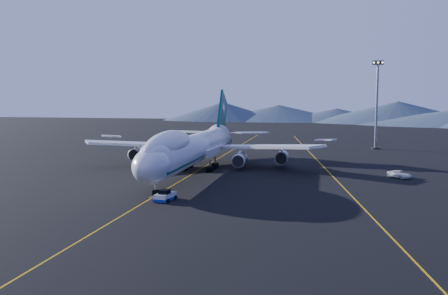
% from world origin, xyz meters
% --- Properties ---
extents(ground, '(500.00, 500.00, 0.00)m').
position_xyz_m(ground, '(0.00, 0.00, 0.00)').
color(ground, black).
rests_on(ground, ground).
extents(taxiway_line_main, '(0.25, 220.00, 0.01)m').
position_xyz_m(taxiway_line_main, '(0.00, 0.00, 0.01)').
color(taxiway_line_main, '#D0930C').
rests_on(taxiway_line_main, ground).
extents(taxiway_line_side, '(28.08, 198.09, 0.01)m').
position_xyz_m(taxiway_line_side, '(30.00, 10.00, 0.01)').
color(taxiway_line_side, '#D0930C').
rests_on(taxiway_line_side, ground).
extents(boeing_747, '(59.62, 72.43, 19.37)m').
position_xyz_m(boeing_747, '(0.00, 0.03, 5.81)').
color(boeing_747, silver).
rests_on(boeing_747, ground).
extents(pushback_tug, '(3.19, 4.93, 2.02)m').
position_xyz_m(pushback_tug, '(3.00, -30.14, 0.64)').
color(pushback_tug, silver).
rests_on(pushback_tug, ground).
extents(service_van, '(5.40, 5.95, 1.54)m').
position_xyz_m(service_van, '(45.34, 2.38, 0.77)').
color(service_van, white).
rests_on(service_van, ground).
extents(floodlight_mast, '(3.57, 2.68, 28.93)m').
position_xyz_m(floodlight_mast, '(45.82, 61.38, 14.66)').
color(floodlight_mast, black).
rests_on(floodlight_mast, ground).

